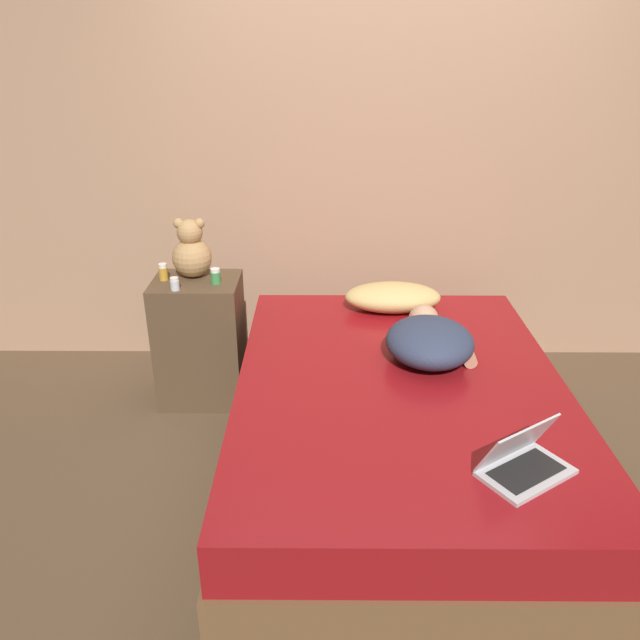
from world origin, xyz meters
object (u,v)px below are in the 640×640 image
person_lying (430,340)px  bottle_amber (163,272)px  bottle_green (216,276)px  laptop (523,461)px  teddy_bear (191,252)px  bottle_clear (175,284)px  pillow (393,297)px

person_lying → bottle_amber: (-1.35, 0.49, 0.15)m
bottle_amber → bottle_green: (0.28, -0.05, -0.00)m
laptop → teddy_bear: bearing=101.7°
laptop → bottle_clear: size_ratio=5.61×
pillow → person_lying: bearing=-77.9°
bottle_amber → teddy_bear: bearing=21.0°
laptop → pillow: bearing=69.2°
pillow → bottle_green: size_ratio=6.48×
person_lying → bottle_green: 1.16m
bottle_clear → bottle_amber: 0.17m
pillow → bottle_amber: 1.25m
pillow → bottle_clear: bearing=-169.7°
person_lying → bottle_amber: size_ratio=6.63×
person_lying → laptop: 0.87m
person_lying → bottle_amber: bearing=163.0°
pillow → bottle_green: bottle_green is taller
laptop → bottle_green: bottle_green is taller
teddy_bear → bottle_green: size_ratio=3.96×
laptop → teddy_bear: (-1.40, 1.39, 0.30)m
bottle_amber → bottle_green: bottle_amber is taller
person_lying → bottle_clear: bottle_clear is taller
bottle_green → person_lying: bearing=-22.4°
pillow → bottle_amber: bearing=-176.9°
bottle_amber → bottle_green: size_ratio=1.11×
pillow → person_lying: person_lying is taller
laptop → bottle_clear: 1.89m
bottle_clear → bottle_green: size_ratio=0.82×
pillow → laptop: 1.44m
pillow → person_lying: 0.57m
bottle_green → pillow: bearing=6.8°
person_lying → bottle_green: bearing=160.4°
person_lying → teddy_bear: teddy_bear is taller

